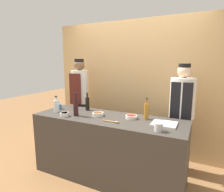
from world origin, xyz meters
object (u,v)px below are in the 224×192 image
cup_steel (158,127)px  bottle_soy (87,103)px  bottle_amber (146,111)px  chef_left (80,100)px  bottle_wine (76,107)px  cup_blue (59,107)px  chef_right (181,115)px  wooden_spoon (113,122)px  sauce_bowl_purple (64,114)px  sauce_bowl_brown (98,114)px  sauce_bowl_red (131,117)px  cutting_board (164,124)px  bottle_clear (56,106)px

cup_steel → bottle_soy: bearing=160.6°
bottle_soy → bottle_amber: (0.98, -0.05, 0.00)m
bottle_soy → chef_left: chef_left is taller
bottle_wine → cup_blue: size_ratio=3.98×
chef_left → chef_right: chef_left is taller
bottle_soy → cup_steel: 1.30m
bottle_wine → wooden_spoon: bearing=-4.0°
sauce_bowl_purple → sauce_bowl_brown: sauce_bowl_purple is taller
sauce_bowl_red → bottle_wine: bottle_wine is taller
bottle_wine → chef_right: 1.56m
bottle_wine → bottle_soy: 0.34m
bottle_amber → sauce_bowl_red: bearing=-163.0°
sauce_bowl_red → chef_left: (-1.23, 0.53, 0.02)m
sauce_bowl_red → bottle_soy: size_ratio=0.55×
sauce_bowl_red → wooden_spoon: bearing=-120.4°
cup_blue → cup_steel: (1.70, -0.29, 0.01)m
sauce_bowl_red → sauce_bowl_brown: size_ratio=0.98×
sauce_bowl_brown → cup_blue: size_ratio=1.90×
sauce_bowl_red → chef_right: bearing=41.8°
sauce_bowl_brown → cutting_board: bearing=1.7°
cup_blue → bottle_wine: bearing=-21.6°
sauce_bowl_red → bottle_soy: bearing=171.9°
bottle_wine → cup_blue: bottle_wine is taller
cup_steel → chef_right: 0.86m
chef_left → sauce_bowl_purple: bearing=-68.2°
bottle_clear → cup_blue: (-0.11, 0.17, -0.06)m
cup_blue → chef_left: 0.56m
bottle_clear → wooden_spoon: bearing=-4.1°
sauce_bowl_purple → chef_right: (1.48, 0.86, -0.05)m
sauce_bowl_red → cup_blue: (-1.26, -0.03, 0.02)m
cutting_board → bottle_soy: bottle_soy is taller
sauce_bowl_purple → bottle_clear: bearing=153.4°
sauce_bowl_brown → chef_left: size_ratio=0.09×
bottle_clear → chef_right: (1.75, 0.72, -0.11)m
sauce_bowl_purple → cup_blue: (-0.37, 0.30, 0.01)m
bottle_wine → bottle_amber: bearing=16.3°
sauce_bowl_red → cup_blue: bearing=-178.9°
sauce_bowl_red → bottle_wine: bearing=-163.8°
cup_blue → cup_steel: 1.72m
cutting_board → bottle_wine: 1.24m
chef_right → sauce_bowl_red: bearing=-138.2°
cup_blue → bottle_soy: bearing=16.3°
sauce_bowl_red → sauce_bowl_purple: bearing=-159.9°
sauce_bowl_brown → sauce_bowl_purple: bearing=-150.0°
sauce_bowl_purple → cup_blue: bearing=140.9°
bottle_clear → cup_blue: bottle_clear is taller
sauce_bowl_purple → bottle_amber: bottle_amber is taller
bottle_soy → cup_blue: bottle_soy is taller
cutting_board → cup_steel: (-0.02, -0.26, 0.04)m
sauce_bowl_brown → chef_right: size_ratio=0.10×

